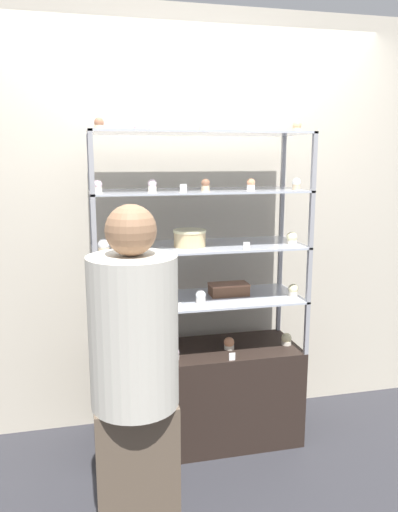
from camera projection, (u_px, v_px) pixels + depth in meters
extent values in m
plane|color=#2D2D33|center=(199.00, 440.00, 3.08)|extent=(20.00, 20.00, 0.00)
cube|color=beige|center=(186.00, 223.00, 3.18)|extent=(8.00, 0.05, 2.60)
cube|color=black|center=(199.00, 395.00, 3.02)|extent=(1.20, 0.45, 0.59)
cube|color=#99999E|center=(96.00, 320.00, 3.00)|extent=(0.02, 0.02, 0.31)
cube|color=#99999E|center=(279.00, 307.00, 3.27)|extent=(0.02, 0.02, 0.31)
cube|color=#99999E|center=(99.00, 345.00, 2.60)|extent=(0.02, 0.02, 0.31)
cube|color=#99999E|center=(307.00, 328.00, 2.86)|extent=(0.02, 0.02, 0.31)
cube|color=#B7BCC6|center=(199.00, 299.00, 2.90)|extent=(1.20, 0.45, 0.01)
cube|color=#99999E|center=(94.00, 269.00, 2.94)|extent=(0.02, 0.02, 0.31)
cube|color=#99999E|center=(280.00, 260.00, 3.20)|extent=(0.02, 0.02, 0.31)
cube|color=#99999E|center=(96.00, 287.00, 2.54)|extent=(0.02, 0.02, 0.31)
cube|color=#99999E|center=(309.00, 275.00, 2.80)|extent=(0.02, 0.02, 0.31)
cube|color=#B7BCC6|center=(199.00, 246.00, 2.84)|extent=(1.20, 0.45, 0.01)
cube|color=#99999E|center=(92.00, 216.00, 2.88)|extent=(0.02, 0.02, 0.31)
cube|color=#99999E|center=(282.00, 211.00, 3.14)|extent=(0.02, 0.02, 0.31)
cube|color=#99999E|center=(94.00, 226.00, 2.48)|extent=(0.02, 0.02, 0.31)
cube|color=#99999E|center=(312.00, 219.00, 2.74)|extent=(0.02, 0.02, 0.31)
cube|color=#B7BCC6|center=(199.00, 191.00, 2.78)|extent=(1.20, 0.45, 0.01)
cube|color=#99999E|center=(90.00, 161.00, 2.82)|extent=(0.02, 0.02, 0.31)
cube|color=#99999E|center=(283.00, 161.00, 3.08)|extent=(0.02, 0.02, 0.31)
cube|color=#99999E|center=(91.00, 162.00, 2.41)|extent=(0.02, 0.02, 0.31)
cube|color=#99999E|center=(314.00, 161.00, 2.68)|extent=(0.02, 0.02, 0.31)
cube|color=#B7BCC6|center=(199.00, 133.00, 2.72)|extent=(1.20, 0.45, 0.01)
cylinder|color=#DBBC84|center=(190.00, 239.00, 2.79)|extent=(0.18, 0.18, 0.08)
cylinder|color=#F4EAB2|center=(190.00, 231.00, 2.78)|extent=(0.19, 0.19, 0.01)
cube|color=brown|center=(229.00, 290.00, 2.97)|extent=(0.23, 0.12, 0.06)
cube|color=#8C5B42|center=(229.00, 284.00, 2.96)|extent=(0.23, 0.12, 0.01)
cylinder|color=#CCB28C|center=(110.00, 362.00, 2.74)|extent=(0.06, 0.06, 0.02)
sphere|color=silver|center=(110.00, 357.00, 2.74)|extent=(0.06, 0.06, 0.06)
cylinder|color=white|center=(174.00, 358.00, 2.81)|extent=(0.06, 0.06, 0.02)
sphere|color=silver|center=(174.00, 353.00, 2.80)|extent=(0.06, 0.06, 0.06)
cylinder|color=beige|center=(229.00, 347.00, 2.97)|extent=(0.06, 0.06, 0.02)
sphere|color=#E5996B|center=(229.00, 342.00, 2.96)|extent=(0.06, 0.06, 0.06)
cylinder|color=beige|center=(286.00, 343.00, 3.03)|extent=(0.06, 0.06, 0.02)
sphere|color=#F4EAB2|center=(286.00, 338.00, 3.03)|extent=(0.06, 0.06, 0.06)
cube|color=white|center=(232.00, 357.00, 2.80)|extent=(0.04, 0.00, 0.04)
cylinder|color=beige|center=(108.00, 308.00, 2.67)|extent=(0.06, 0.06, 0.03)
sphere|color=#8C5B42|center=(108.00, 302.00, 2.66)|extent=(0.06, 0.06, 0.06)
cylinder|color=white|center=(154.00, 302.00, 2.78)|extent=(0.06, 0.06, 0.03)
sphere|color=white|center=(154.00, 296.00, 2.77)|extent=(0.06, 0.06, 0.06)
cylinder|color=white|center=(201.00, 300.00, 2.81)|extent=(0.06, 0.06, 0.03)
sphere|color=white|center=(201.00, 295.00, 2.80)|extent=(0.06, 0.06, 0.06)
cylinder|color=beige|center=(293.00, 294.00, 2.94)|extent=(0.06, 0.06, 0.03)
sphere|color=#F4EAB2|center=(293.00, 289.00, 2.94)|extent=(0.06, 0.06, 0.06)
cube|color=white|center=(178.00, 307.00, 2.67)|extent=(0.04, 0.00, 0.04)
cylinder|color=#CCB28C|center=(104.00, 250.00, 2.64)|extent=(0.06, 0.06, 0.02)
sphere|color=white|center=(104.00, 244.00, 2.64)|extent=(0.06, 0.06, 0.06)
cylinder|color=beige|center=(292.00, 242.00, 2.88)|extent=(0.06, 0.06, 0.02)
sphere|color=#F4EAB2|center=(292.00, 237.00, 2.87)|extent=(0.06, 0.06, 0.06)
cube|color=white|center=(247.00, 246.00, 2.69)|extent=(0.04, 0.00, 0.04)
cylinder|color=beige|center=(98.00, 190.00, 2.58)|extent=(0.04, 0.04, 0.03)
sphere|color=silver|center=(98.00, 184.00, 2.57)|extent=(0.05, 0.05, 0.05)
cylinder|color=beige|center=(152.00, 189.00, 2.65)|extent=(0.04, 0.04, 0.03)
sphere|color=silver|center=(152.00, 184.00, 2.64)|extent=(0.05, 0.05, 0.05)
cylinder|color=#CCB28C|center=(206.00, 188.00, 2.69)|extent=(0.04, 0.04, 0.03)
sphere|color=#8C5B42|center=(206.00, 183.00, 2.68)|extent=(0.05, 0.05, 0.05)
cylinder|color=white|center=(251.00, 187.00, 2.76)|extent=(0.04, 0.04, 0.03)
sphere|color=#E5996B|center=(251.00, 182.00, 2.76)|extent=(0.05, 0.05, 0.05)
cylinder|color=#CCB28C|center=(296.00, 187.00, 2.79)|extent=(0.04, 0.04, 0.03)
sphere|color=white|center=(296.00, 182.00, 2.79)|extent=(0.05, 0.05, 0.05)
cube|color=white|center=(183.00, 188.00, 2.55)|extent=(0.04, 0.00, 0.04)
cylinder|color=#CCB28C|center=(99.00, 127.00, 2.51)|extent=(0.05, 0.05, 0.02)
sphere|color=#8C5B42|center=(99.00, 122.00, 2.50)|extent=(0.05, 0.05, 0.05)
cylinder|color=white|center=(151.00, 129.00, 2.62)|extent=(0.05, 0.05, 0.02)
sphere|color=#E5996B|center=(151.00, 124.00, 2.61)|extent=(0.05, 0.05, 0.05)
cylinder|color=#CCB28C|center=(203.00, 129.00, 2.67)|extent=(0.05, 0.05, 0.02)
sphere|color=#F4EAB2|center=(203.00, 124.00, 2.66)|extent=(0.05, 0.05, 0.05)
cylinder|color=white|center=(252.00, 129.00, 2.69)|extent=(0.05, 0.05, 0.02)
sphere|color=white|center=(252.00, 125.00, 2.68)|extent=(0.05, 0.05, 0.05)
cylinder|color=#CCB28C|center=(297.00, 130.00, 2.74)|extent=(0.05, 0.05, 0.02)
sphere|color=#E5996B|center=(297.00, 125.00, 2.74)|extent=(0.05, 0.05, 0.05)
cube|color=white|center=(155.00, 125.00, 2.46)|extent=(0.04, 0.00, 0.04)
torus|color=#EFB2BC|center=(147.00, 127.00, 2.62)|extent=(0.14, 0.14, 0.04)
cube|color=brown|center=(138.00, 480.00, 2.13)|extent=(0.34, 0.19, 0.72)
cylinder|color=beige|center=(134.00, 332.00, 2.00)|extent=(0.36, 0.36, 0.62)
sphere|color=#936B4C|center=(131.00, 230.00, 1.92)|extent=(0.20, 0.20, 0.20)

